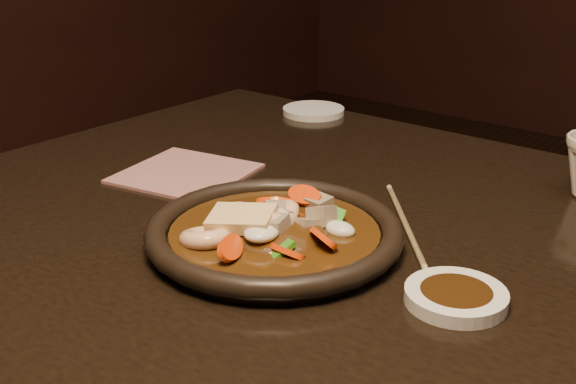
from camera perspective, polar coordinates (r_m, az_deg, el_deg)
The scene contains 7 objects.
table at distance 0.81m, azimuth 16.93°, elevation -12.06°, with size 1.60×0.90×0.75m.
plate at distance 0.82m, azimuth -1.07°, elevation -3.31°, with size 0.29×0.29×0.03m.
stirfry at distance 0.82m, azimuth -1.38°, elevation -2.97°, with size 0.18×0.21×0.06m.
soy_dish at distance 0.73m, azimuth 13.12°, elevation -8.05°, with size 0.10×0.10×0.01m, color silver.
saucer_left at distance 1.35m, azimuth 2.03°, elevation 6.42°, with size 0.11×0.11×0.01m, color silver.
chopsticks at distance 0.88m, azimuth 9.26°, elevation -2.52°, with size 0.17×0.19×0.01m.
napkin at distance 1.05m, azimuth -8.08°, elevation 1.47°, with size 0.17×0.17×0.00m, color #965D5C.
Camera 1 is at (0.23, -0.64, 1.11)m, focal length 45.00 mm.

